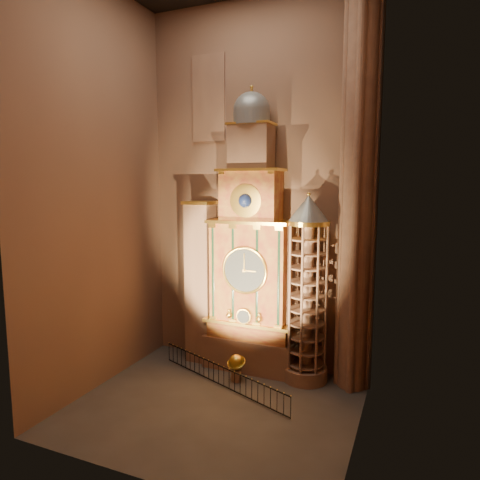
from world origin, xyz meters
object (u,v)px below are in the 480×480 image
at_px(portrait_tower, 201,281).
at_px(stair_turret, 307,291).
at_px(celestial_globe, 236,365).
at_px(iron_railing, 221,376).
at_px(astronomical_clock, 251,261).

relative_size(portrait_tower, stair_turret, 0.94).
height_order(celestial_globe, iron_railing, celestial_globe).
distance_m(celestial_globe, iron_railing, 1.12).
relative_size(stair_turret, iron_railing, 1.19).
height_order(portrait_tower, iron_railing, portrait_tower).
bearing_deg(iron_railing, stair_turret, 32.93).
height_order(astronomical_clock, iron_railing, astronomical_clock).
relative_size(portrait_tower, celestial_globe, 6.49).
relative_size(astronomical_clock, stair_turret, 1.55).
xyz_separation_m(portrait_tower, iron_railing, (2.79, -2.94, -4.53)).
bearing_deg(portrait_tower, astronomical_clock, -0.29).
bearing_deg(celestial_globe, iron_railing, -118.46).
xyz_separation_m(stair_turret, iron_railing, (-4.11, -2.66, -4.65)).
xyz_separation_m(astronomical_clock, celestial_globe, (-0.10, -1.98, -5.74)).
distance_m(portrait_tower, iron_railing, 6.08).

